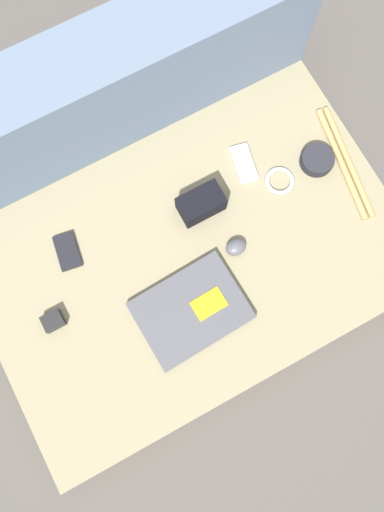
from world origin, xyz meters
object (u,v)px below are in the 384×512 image
at_px(phone_black, 244,164).
at_px(computer_mouse, 236,247).
at_px(camera_pouch, 201,204).
at_px(charger_brick, 53,321).
at_px(speaker_puck, 317,160).
at_px(laptop, 191,310).
at_px(phone_silver, 67,251).

bearing_deg(phone_black, computer_mouse, -112.87).
xyz_separation_m(camera_pouch, charger_brick, (-0.51, -0.10, -0.02)).
xyz_separation_m(speaker_puck, charger_brick, (-0.88, -0.06, 0.00)).
relative_size(phone_black, camera_pouch, 1.00).
bearing_deg(laptop, charger_brick, 153.38).
bearing_deg(charger_brick, camera_pouch, 10.61).
bearing_deg(phone_black, charger_brick, -155.47).
distance_m(computer_mouse, speaker_puck, 0.36).
distance_m(laptop, phone_silver, 0.39).
height_order(computer_mouse, speaker_puck, computer_mouse).
bearing_deg(speaker_puck, phone_silver, 172.36).
bearing_deg(camera_pouch, charger_brick, -169.39).
height_order(speaker_puck, camera_pouch, camera_pouch).
bearing_deg(laptop, computer_mouse, 23.71).
relative_size(computer_mouse, charger_brick, 1.12).
distance_m(speaker_puck, charger_brick, 0.88).
bearing_deg(charger_brick, computer_mouse, -5.97).
bearing_deg(computer_mouse, phone_silver, 156.11).
height_order(laptop, phone_black, laptop).
bearing_deg(laptop, phone_black, 39.25).
distance_m(phone_silver, camera_pouch, 0.40).
relative_size(laptop, charger_brick, 5.43).
height_order(laptop, charger_brick, charger_brick).
bearing_deg(camera_pouch, speaker_puck, -5.78).
bearing_deg(phone_black, camera_pouch, -149.99).
distance_m(computer_mouse, phone_black, 0.26).
bearing_deg(camera_pouch, phone_black, 18.02).
height_order(computer_mouse, phone_black, computer_mouse).
xyz_separation_m(laptop, computer_mouse, (0.20, 0.10, 0.00)).
height_order(camera_pouch, charger_brick, camera_pouch).
xyz_separation_m(phone_silver, charger_brick, (-0.12, -0.16, 0.01)).
relative_size(speaker_puck, phone_black, 0.78).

